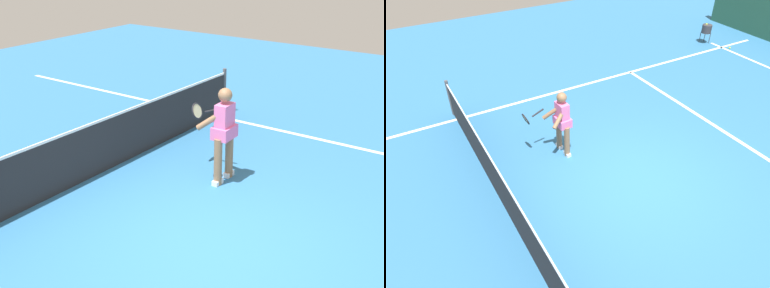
# 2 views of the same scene
# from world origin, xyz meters

# --- Properties ---
(ground_plane) EXTENTS (25.46, 25.46, 0.00)m
(ground_plane) POSITION_xyz_m (0.00, 0.00, 0.00)
(ground_plane) COLOR teal
(sideline_right_marking) EXTENTS (0.10, 17.58, 0.01)m
(sideline_right_marking) POSITION_xyz_m (4.34, 0.00, 0.00)
(sideline_right_marking) COLOR white
(sideline_right_marking) RESTS_ON ground
(court_net) EXTENTS (9.36, 0.08, 1.01)m
(court_net) POSITION_xyz_m (0.00, 2.70, 0.47)
(court_net) COLOR #4C4C51
(court_net) RESTS_ON ground
(tennis_player) EXTENTS (0.76, 0.95, 1.55)m
(tennis_player) POSITION_xyz_m (1.74, 0.91, 0.85)
(tennis_player) COLOR #8C6647
(tennis_player) RESTS_ON ground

